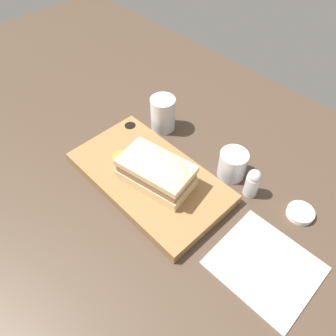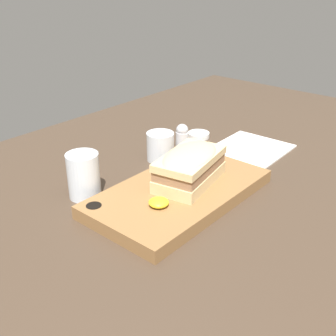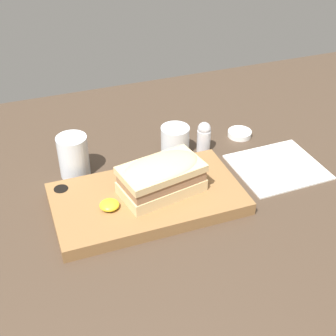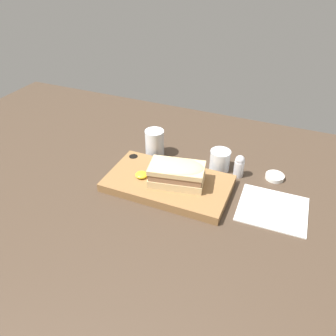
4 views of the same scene
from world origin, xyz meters
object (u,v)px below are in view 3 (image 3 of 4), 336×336
Objects in this scene: water_glass at (74,158)px; napkin at (277,167)px; serving_board at (147,199)px; wine_glass at (175,142)px; sandwich at (161,176)px; salt_shaker at (204,137)px; condiment_dish at (240,134)px.

napkin is at bearing -17.30° from water_glass.
water_glass reaches higher than serving_board.
serving_board is 4.01× the size of water_glass.
wine_glass is at bearing 145.14° from napkin.
sandwich is 2.31× the size of salt_shaker.
salt_shaker is at bearing 42.88° from sandwich.
wine_glass is at bearing 52.39° from serving_board.
napkin is (19.01, -13.25, -2.81)cm from wine_glass.
condiment_dish is (10.93, 2.97, -3.10)cm from salt_shaker.
salt_shaker reaches higher than serving_board.
wine_glass is 23.34cm from napkin.
water_glass is 44.10cm from napkin.
salt_shaker reaches higher than napkin.
water_glass is (-14.16, 15.32, -2.41)cm from sandwich.
sandwich reaches higher than condiment_dish.
water_glass is at bearing 132.75° from sandwich.
napkin is at bearing 3.61° from serving_board.
water_glass is 22.96cm from wine_glass.
salt_shaker is 11.74cm from condiment_dish.
sandwich is 3.00× the size of condiment_dish.
sandwich is at bearing -119.52° from wine_glass.
water_glass is 1.60× the size of condiment_dish.
wine_glass is at bearing 60.48° from sandwich.
salt_shaker is (6.49, -1.32, 0.76)cm from wine_glass.
napkin is at bearing 4.63° from sandwich.
salt_shaker is 1.30× the size of condiment_dish.
sandwich is 18.13cm from wine_glass.
sandwich is 21.00cm from water_glass.
sandwich reaches higher than serving_board.
water_glass is 1.36× the size of wine_glass.
sandwich reaches higher than napkin.
salt_shaker is at bearing 136.40° from napkin.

